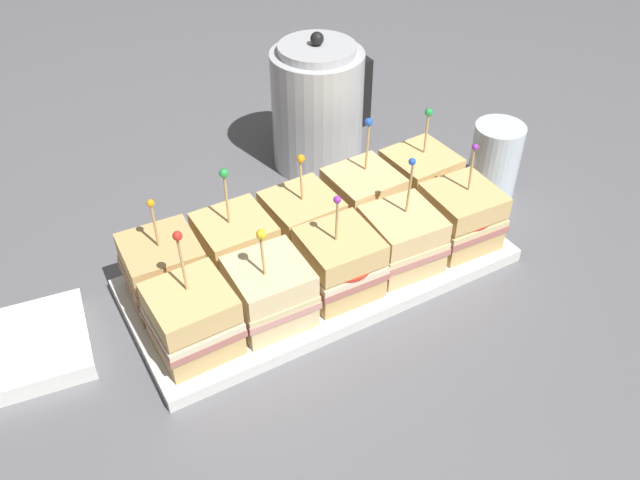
# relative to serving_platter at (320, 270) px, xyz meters

# --- Properties ---
(ground_plane) EXTENTS (6.00, 6.00, 0.00)m
(ground_plane) POSITION_rel_serving_platter_xyz_m (0.00, 0.00, -0.01)
(ground_plane) COLOR slate
(serving_platter) EXTENTS (0.50, 0.22, 0.02)m
(serving_platter) POSITION_rel_serving_platter_xyz_m (0.00, 0.00, 0.00)
(serving_platter) COLOR silver
(serving_platter) RESTS_ON ground_plane
(sandwich_front_far_left) EXTENTS (0.09, 0.09, 0.16)m
(sandwich_front_far_left) POSITION_rel_serving_platter_xyz_m (-0.19, -0.05, 0.05)
(sandwich_front_far_left) COLOR tan
(sandwich_front_far_left) RESTS_ON serving_platter
(sandwich_front_left) EXTENTS (0.09, 0.09, 0.14)m
(sandwich_front_left) POSITION_rel_serving_platter_xyz_m (-0.10, -0.05, 0.05)
(sandwich_front_left) COLOR beige
(sandwich_front_left) RESTS_ON serving_platter
(sandwich_front_center) EXTENTS (0.09, 0.09, 0.15)m
(sandwich_front_center) POSITION_rel_serving_platter_xyz_m (0.00, -0.05, 0.05)
(sandwich_front_center) COLOR tan
(sandwich_front_center) RESTS_ON serving_platter
(sandwich_front_right) EXTENTS (0.10, 0.10, 0.16)m
(sandwich_front_right) POSITION_rel_serving_platter_xyz_m (0.09, -0.05, 0.05)
(sandwich_front_right) COLOR #DBB77A
(sandwich_front_right) RESTS_ON serving_platter
(sandwich_front_far_right) EXTENTS (0.09, 0.09, 0.15)m
(sandwich_front_far_right) POSITION_rel_serving_platter_xyz_m (0.19, -0.05, 0.05)
(sandwich_front_far_right) COLOR tan
(sandwich_front_far_right) RESTS_ON serving_platter
(sandwich_back_far_left) EXTENTS (0.10, 0.10, 0.15)m
(sandwich_back_far_left) POSITION_rel_serving_platter_xyz_m (-0.19, 0.05, 0.05)
(sandwich_back_far_left) COLOR tan
(sandwich_back_far_left) RESTS_ON serving_platter
(sandwich_back_left) EXTENTS (0.09, 0.09, 0.16)m
(sandwich_back_left) POSITION_rel_serving_platter_xyz_m (-0.10, 0.05, 0.05)
(sandwich_back_left) COLOR tan
(sandwich_back_left) RESTS_ON serving_platter
(sandwich_back_center) EXTENTS (0.09, 0.09, 0.14)m
(sandwich_back_center) POSITION_rel_serving_platter_xyz_m (0.00, 0.05, 0.05)
(sandwich_back_center) COLOR tan
(sandwich_back_center) RESTS_ON serving_platter
(sandwich_back_right) EXTENTS (0.09, 0.09, 0.16)m
(sandwich_back_right) POSITION_rel_serving_platter_xyz_m (0.10, 0.05, 0.05)
(sandwich_back_right) COLOR #DBB77A
(sandwich_back_right) RESTS_ON serving_platter
(sandwich_back_far_right) EXTENTS (0.10, 0.10, 0.15)m
(sandwich_back_far_right) POSITION_rel_serving_platter_xyz_m (0.19, 0.05, 0.05)
(sandwich_back_far_right) COLOR tan
(sandwich_back_far_right) RESTS_ON serving_platter
(kettle_steel) EXTENTS (0.16, 0.14, 0.22)m
(kettle_steel) POSITION_rel_serving_platter_xyz_m (0.13, 0.24, 0.09)
(kettle_steel) COLOR #B7BABF
(kettle_steel) RESTS_ON ground_plane
(drinking_glass) EXTENTS (0.07, 0.07, 0.12)m
(drinking_glass) POSITION_rel_serving_platter_xyz_m (0.32, 0.03, 0.05)
(drinking_glass) COLOR silver
(drinking_glass) RESTS_ON ground_plane
(napkin_stack) EXTENTS (0.15, 0.15, 0.02)m
(napkin_stack) POSITION_rel_serving_platter_xyz_m (-0.36, 0.05, 0.00)
(napkin_stack) COLOR white
(napkin_stack) RESTS_ON ground_plane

